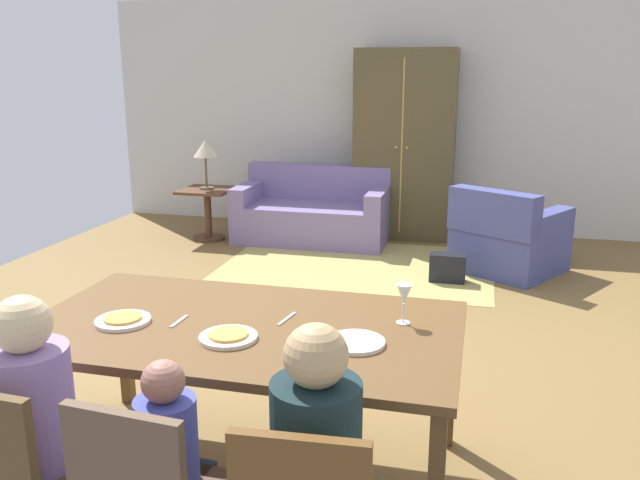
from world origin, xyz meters
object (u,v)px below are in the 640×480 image
(dining_table, at_px, (244,336))
(armchair, at_px, (507,239))
(plate_near_woman, at_px, (355,342))
(person_man, at_px, (44,443))
(plate_near_man, at_px, (123,321))
(handbag, at_px, (448,268))
(side_table, at_px, (208,207))
(dining_chair_man, at_px, (11,475))
(armoire, at_px, (405,145))
(wine_glass, at_px, (404,296))
(couch, at_px, (313,214))
(table_lamp, at_px, (205,151))
(plate_near_child, at_px, (228,337))

(dining_table, relative_size, armchair, 1.65)
(dining_table, xyz_separation_m, plate_near_woman, (0.54, -0.10, 0.07))
(armchair, bearing_deg, person_man, -112.57)
(dining_table, height_order, plate_near_man, plate_near_man)
(armchair, relative_size, handbag, 3.68)
(plate_near_man, bearing_deg, side_table, 108.89)
(dining_chair_man, distance_m, side_table, 5.18)
(plate_near_woman, relative_size, armoire, 0.12)
(plate_near_woman, distance_m, handbag, 3.35)
(person_man, distance_m, armchair, 4.72)
(dining_chair_man, bearing_deg, person_man, 88.21)
(wine_glass, relative_size, armoire, 0.09)
(plate_near_woman, relative_size, person_man, 0.23)
(couch, bearing_deg, plate_near_woman, -73.16)
(dining_table, relative_size, person_man, 1.75)
(dining_table, xyz_separation_m, couch, (-0.81, 4.33, -0.39))
(plate_near_man, distance_m, table_lamp, 4.44)
(dining_table, relative_size, plate_near_woman, 7.78)
(plate_near_man, relative_size, person_man, 0.23)
(table_lamp, xyz_separation_m, handbag, (2.73, -0.90, -0.88))
(table_lamp, bearing_deg, plate_near_woman, -59.03)
(plate_near_woman, distance_m, dining_chair_man, 1.37)
(plate_near_child, relative_size, armchair, 0.21)
(table_lamp, bearing_deg, plate_near_man, -71.11)
(plate_near_woman, bearing_deg, person_man, -149.62)
(armchair, height_order, handbag, armchair)
(plate_near_man, xyz_separation_m, couch, (-0.27, 4.45, -0.47))
(side_table, bearing_deg, couch, 12.50)
(armoire, distance_m, side_table, 2.33)
(plate_near_man, height_order, armchair, armchair)
(dining_chair_man, bearing_deg, dining_table, 59.13)
(plate_near_woman, height_order, dining_chair_man, dining_chair_man)
(armoire, relative_size, handbag, 6.56)
(person_man, height_order, armoire, armoire)
(wine_glass, distance_m, dining_chair_man, 1.69)
(dining_table, distance_m, couch, 4.43)
(table_lamp, bearing_deg, plate_near_child, -65.15)
(plate_near_woman, bearing_deg, dining_table, 169.41)
(dining_chair_man, relative_size, armoire, 0.41)
(dining_chair_man, distance_m, armoire, 5.77)
(couch, relative_size, table_lamp, 3.09)
(plate_near_man, height_order, armoire, armoire)
(person_man, bearing_deg, plate_near_man, 90.16)
(person_man, relative_size, armoire, 0.53)
(armchair, bearing_deg, plate_near_man, -115.79)
(side_table, bearing_deg, dining_chair_man, -73.95)
(plate_near_man, xyz_separation_m, plate_near_child, (0.54, -0.06, 0.00))
(armchair, bearing_deg, handbag, -138.99)
(armoire, bearing_deg, armchair, -45.93)
(person_man, distance_m, side_table, 5.01)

